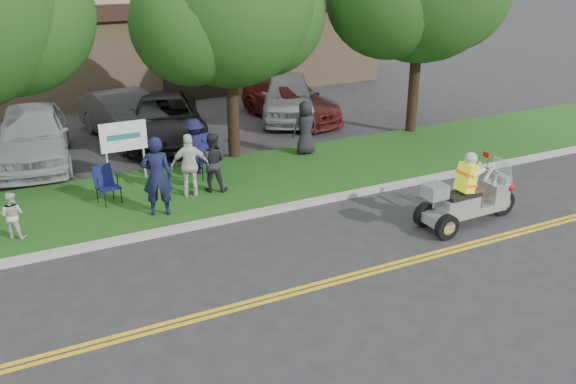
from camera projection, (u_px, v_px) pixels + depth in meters
name	position (u px, v px, depth m)	size (l,w,h in m)	color
ground	(341.00, 265.00, 12.59)	(120.00, 120.00, 0.00)	#28282B
centerline_near	(356.00, 278.00, 12.10)	(60.00, 0.10, 0.01)	gold
centerline_far	(352.00, 274.00, 12.24)	(60.00, 0.10, 0.01)	gold
curb	(278.00, 209.00, 15.09)	(60.00, 0.25, 0.12)	#A8A89E
grass_verge	(245.00, 181.00, 16.87)	(60.00, 4.00, 0.10)	#244E14
commercial_building	(169.00, 39.00, 28.36)	(18.00, 8.20, 4.00)	#9E7F5B
tree_mid	(231.00, 9.00, 17.12)	(5.88, 4.80, 7.05)	#332114
business_sign	(124.00, 140.00, 16.39)	(1.25, 0.06, 1.75)	silver
trike_scooter	(467.00, 200.00, 14.15)	(2.76, 0.93, 1.81)	black
lawn_chair_a	(203.00, 153.00, 16.93)	(0.71, 0.73, 1.14)	black
lawn_chair_b	(106.00, 182.00, 15.19)	(0.64, 0.65, 0.96)	black
spectator_adult_left	(157.00, 176.00, 14.33)	(0.71, 0.47, 1.95)	#131737
spectator_adult_mid	(212.00, 162.00, 15.81)	(0.77, 0.60, 1.57)	#232326
spectator_adult_right	(190.00, 165.00, 15.49)	(0.96, 0.40, 1.65)	silver
spectator_chair_a	(194.00, 147.00, 16.97)	(1.02, 0.59, 1.59)	#16163D
spectator_chair_b	(305.00, 128.00, 18.60)	(0.80, 0.52, 1.65)	black
child_right	(12.00, 215.00, 13.35)	(0.52, 0.41, 1.07)	silver
parked_car_far_left	(33.00, 135.00, 18.06)	(2.05, 5.10, 1.74)	#9C9DA2
parked_car_left	(126.00, 117.00, 20.24)	(1.67, 4.80, 1.58)	#313134
parked_car_mid	(163.00, 118.00, 20.21)	(2.51, 5.45, 1.51)	black
parked_car_right	(290.00, 101.00, 22.66)	(1.93, 4.76, 1.38)	#4E1412
parked_car_far_right	(288.00, 96.00, 22.84)	(1.95, 4.86, 1.65)	#9C9DA3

